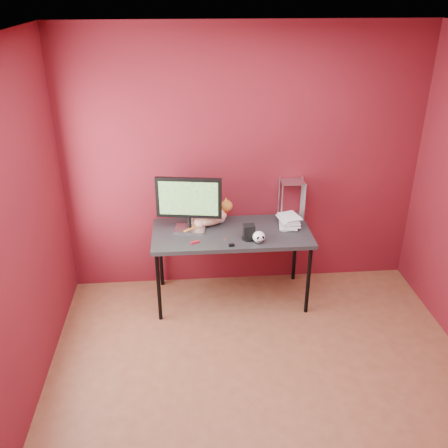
{
  "coord_description": "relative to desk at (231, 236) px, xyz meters",
  "views": [
    {
      "loc": [
        -0.57,
        -2.83,
        2.89
      ],
      "look_at": [
        -0.24,
        1.15,
        0.94
      ],
      "focal_mm": 40.0,
      "sensor_mm": 36.0,
      "label": 1
    }
  ],
  "objects": [
    {
      "name": "black_gadget",
      "position": [
        -0.03,
        -0.29,
        0.06
      ],
      "size": [
        0.05,
        0.04,
        0.02
      ],
      "primitive_type": "cube",
      "rotation": [
        0.0,
        0.0,
        0.15
      ],
      "color": "black",
      "rests_on": "desk"
    },
    {
      "name": "pocket_knife",
      "position": [
        -0.35,
        -0.2,
        0.06
      ],
      "size": [
        0.08,
        0.05,
        0.02
      ],
      "primitive_type": "cube",
      "rotation": [
        0.0,
        0.0,
        0.41
      ],
      "color": "#AD0D1C",
      "rests_on": "desk"
    },
    {
      "name": "desk",
      "position": [
        0.0,
        0.0,
        0.0
      ],
      "size": [
        1.5,
        0.7,
        0.75
      ],
      "color": "black",
      "rests_on": "ground"
    },
    {
      "name": "wire_rack",
      "position": [
        0.62,
        0.27,
        0.25
      ],
      "size": [
        0.24,
        0.2,
        0.39
      ],
      "rotation": [
        0.0,
        0.0,
        -0.03
      ],
      "color": "#A8A8AD",
      "rests_on": "desk"
    },
    {
      "name": "skull_mug",
      "position": [
        0.23,
        -0.24,
        0.11
      ],
      "size": [
        0.11,
        0.11,
        0.11
      ],
      "rotation": [
        0.0,
        0.0,
        0.17
      ],
      "color": "white",
      "rests_on": "desk"
    },
    {
      "name": "speaker",
      "position": [
        0.14,
        -0.17,
        0.12
      ],
      "size": [
        0.12,
        0.12,
        0.14
      ],
      "rotation": [
        0.0,
        0.0,
        0.04
      ],
      "color": "black",
      "rests_on": "desk"
    },
    {
      "name": "room",
      "position": [
        0.15,
        -1.37,
        0.75
      ],
      "size": [
        3.52,
        3.52,
        2.61
      ],
      "color": "brown",
      "rests_on": "ground"
    },
    {
      "name": "cat",
      "position": [
        -0.2,
        0.17,
        0.14
      ],
      "size": [
        0.49,
        0.33,
        0.25
      ],
      "rotation": [
        0.0,
        0.0,
        0.3
      ],
      "color": "orange",
      "rests_on": "desk"
    },
    {
      "name": "book_stack",
      "position": [
        0.48,
        0.08,
        0.62
      ],
      "size": [
        0.22,
        0.26,
        1.13
      ],
      "rotation": [
        0.0,
        0.0,
        0.06
      ],
      "color": "beige",
      "rests_on": "desk"
    },
    {
      "name": "monitor",
      "position": [
        -0.4,
        0.06,
        0.35
      ],
      "size": [
        0.61,
        0.24,
        0.53
      ],
      "rotation": [
        0.0,
        0.0,
        -0.16
      ],
      "color": "#A8A8AD",
      "rests_on": "desk"
    },
    {
      "name": "washer",
      "position": [
        -0.07,
        -0.15,
        0.05
      ],
      "size": [
        0.04,
        0.04,
        0.0
      ],
      "primitive_type": "cylinder",
      "color": "#A8A8AD",
      "rests_on": "desk"
    }
  ]
}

